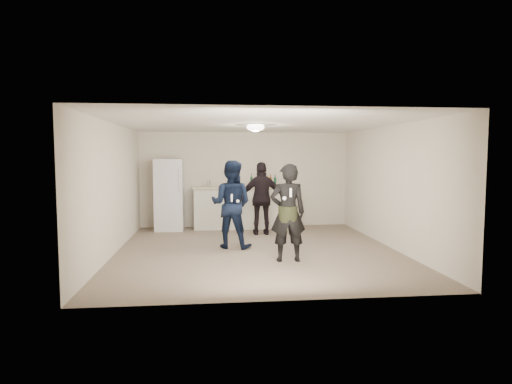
{
  "coord_description": "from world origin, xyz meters",
  "views": [
    {
      "loc": [
        -0.9,
        -8.33,
        1.87
      ],
      "look_at": [
        0.0,
        0.2,
        1.15
      ],
      "focal_mm": 30.0,
      "sensor_mm": 36.0,
      "label": 1
    }
  ],
  "objects": [
    {
      "name": "ceiling",
      "position": [
        0.0,
        0.0,
        2.5
      ],
      "size": [
        6.0,
        6.0,
        0.0
      ],
      "primitive_type": "plane",
      "rotation": [
        3.14,
        0.0,
        0.0
      ],
      "color": "silver",
      "rests_on": "wall_back"
    },
    {
      "name": "counter_top",
      "position": [
        -0.03,
        2.67,
        1.07
      ],
      "size": [
        2.68,
        0.64,
        0.04
      ],
      "primitive_type": "cube",
      "color": "#BEAE93",
      "rests_on": "counter"
    },
    {
      "name": "floor",
      "position": [
        0.0,
        0.0,
        0.0
      ],
      "size": [
        6.0,
        6.0,
        0.0
      ],
      "primitive_type": "plane",
      "color": "#6B5B4C",
      "rests_on": "ground"
    },
    {
      "name": "nunchuk_man",
      "position": [
        -0.38,
        0.08,
        0.98
      ],
      "size": [
        0.07,
        0.07,
        0.07
      ],
      "primitive_type": "sphere",
      "color": "silver",
      "rests_on": "man"
    },
    {
      "name": "wall_front",
      "position": [
        0.0,
        -3.0,
        1.25
      ],
      "size": [
        6.0,
        0.0,
        6.0
      ],
      "primitive_type": "plane",
      "rotation": [
        -1.57,
        0.0,
        0.0
      ],
      "color": "beige",
      "rests_on": "floor"
    },
    {
      "name": "nunchuk_woman",
      "position": [
        0.35,
        -1.14,
        1.15
      ],
      "size": [
        0.07,
        0.07,
        0.07
      ],
      "primitive_type": "sphere",
      "color": "white",
      "rests_on": "woman"
    },
    {
      "name": "wall_left",
      "position": [
        -2.75,
        0.0,
        1.25
      ],
      "size": [
        0.0,
        6.0,
        6.0
      ],
      "primitive_type": "plane",
      "rotation": [
        1.57,
        0.0,
        1.57
      ],
      "color": "beige",
      "rests_on": "floor"
    },
    {
      "name": "remote_woman",
      "position": [
        0.45,
        -1.17,
        1.25
      ],
      "size": [
        0.04,
        0.04,
        0.15
      ],
      "primitive_type": "cube",
      "color": "white",
      "rests_on": "woman"
    },
    {
      "name": "remote_man",
      "position": [
        -0.5,
        0.05,
        1.05
      ],
      "size": [
        0.04,
        0.04,
        0.15
      ],
      "primitive_type": "cube",
      "color": "silver",
      "rests_on": "man"
    },
    {
      "name": "wall_back",
      "position": [
        0.0,
        3.0,
        1.25
      ],
      "size": [
        6.0,
        0.0,
        6.0
      ],
      "primitive_type": "plane",
      "rotation": [
        1.57,
        0.0,
        0.0
      ],
      "color": "beige",
      "rests_on": "floor"
    },
    {
      "name": "woman",
      "position": [
        0.45,
        -0.92,
        0.87
      ],
      "size": [
        0.64,
        0.42,
        1.74
      ],
      "primitive_type": "imported",
      "rotation": [
        0.0,
        0.0,
        3.14
      ],
      "color": "black",
      "rests_on": "floor"
    },
    {
      "name": "spectator",
      "position": [
        0.31,
        1.71,
        0.87
      ],
      "size": [
        1.03,
        0.45,
        1.73
      ],
      "primitive_type": "imported",
      "rotation": [
        0.0,
        0.0,
        3.11
      ],
      "color": "black",
      "rests_on": "floor"
    },
    {
      "name": "fridge_handle",
      "position": [
        -1.68,
        2.23,
        1.3
      ],
      "size": [
        0.02,
        0.02,
        0.6
      ],
      "primitive_type": "cylinder",
      "color": "#B5B5BA",
      "rests_on": "fridge"
    },
    {
      "name": "man",
      "position": [
        -0.5,
        0.33,
        0.89
      ],
      "size": [
        1.04,
        0.93,
        1.78
      ],
      "primitive_type": "imported",
      "rotation": [
        0.0,
        0.0,
        2.8
      ],
      "color": "#0E1E3D",
      "rests_on": "floor"
    },
    {
      "name": "wall_right",
      "position": [
        2.75,
        0.0,
        1.25
      ],
      "size": [
        0.0,
        6.0,
        6.0
      ],
      "primitive_type": "plane",
      "rotation": [
        1.57,
        0.0,
        -1.57
      ],
      "color": "beige",
      "rests_on": "floor"
    },
    {
      "name": "fridge",
      "position": [
        -1.96,
        2.6,
        0.9
      ],
      "size": [
        0.7,
        0.7,
        1.8
      ],
      "primitive_type": "cube",
      "color": "silver",
      "rests_on": "floor"
    },
    {
      "name": "counter",
      "position": [
        -0.03,
        2.67,
        0.53
      ],
      "size": [
        2.6,
        0.56,
        1.05
      ],
      "primitive_type": "cube",
      "color": "beige",
      "rests_on": "floor"
    },
    {
      "name": "shaker",
      "position": [
        -0.96,
        2.67,
        1.18
      ],
      "size": [
        0.08,
        0.08,
        0.17
      ],
      "primitive_type": "cylinder",
      "color": "silver",
      "rests_on": "counter_top"
    },
    {
      "name": "bottle_cluster",
      "position": [
        0.48,
        2.58,
        1.2
      ],
      "size": [
        0.68,
        0.24,
        0.25
      ],
      "color": "brown",
      "rests_on": "counter_top"
    },
    {
      "name": "camo_shorts",
      "position": [
        0.45,
        -0.92,
        0.85
      ],
      "size": [
        0.34,
        0.34,
        0.28
      ],
      "primitive_type": "cylinder",
      "color": "#2B3417",
      "rests_on": "woman"
    },
    {
      "name": "ceiling_dome",
      "position": [
        0.0,
        0.3,
        2.45
      ],
      "size": [
        0.36,
        0.36,
        0.16
      ],
      "primitive_type": "ellipsoid",
      "color": "white",
      "rests_on": "ceiling"
    }
  ]
}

